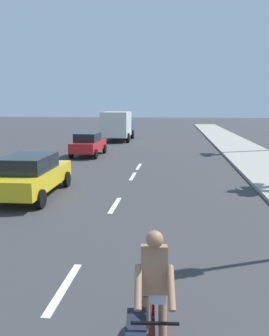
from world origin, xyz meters
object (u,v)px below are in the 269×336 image
(cyclist, at_px, (150,306))
(parked_car_yellow, at_px, (30,174))
(parked_car_red, at_px, (88,144))
(delivery_truck, at_px, (118,125))

(cyclist, xyz_separation_m, parked_car_yellow, (-5.08, 7.54, 0.01))
(parked_car_yellow, relative_size, parked_car_red, 1.15)
(parked_car_red, height_order, delivery_truck, delivery_truck)
(parked_car_yellow, bearing_deg, cyclist, -58.32)
(parked_car_red, xyz_separation_m, delivery_truck, (0.22, 10.19, 0.67))
(cyclist, xyz_separation_m, delivery_truck, (-5.36, 27.84, 0.67))
(cyclist, height_order, parked_car_yellow, cyclist)
(parked_car_yellow, bearing_deg, delivery_truck, 88.51)
(parked_car_red, bearing_deg, cyclist, -72.05)
(cyclist, bearing_deg, parked_car_yellow, -61.41)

